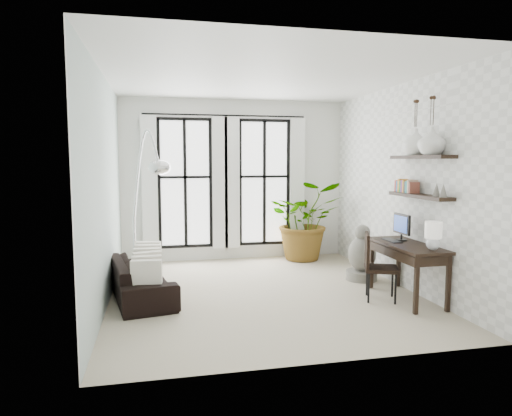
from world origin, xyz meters
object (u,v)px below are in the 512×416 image
object	(u,v)px
plant	(305,220)
buddha	(362,257)
desk_chair	(375,262)
desk	(409,249)
arc_lamp	(146,173)
sofa	(141,279)

from	to	relation	value
plant	buddha	bearing A→B (deg)	-76.16
desk_chair	buddha	size ratio (longest dim) A/B	1.03
desk	arc_lamp	xyz separation A→B (m)	(-3.64, 1.20, 1.07)
plant	desk_chair	xyz separation A→B (m)	(0.13, -2.79, -0.25)
plant	arc_lamp	size ratio (longest dim) A/B	0.65
desk	desk_chair	xyz separation A→B (m)	(-0.45, 0.14, -0.20)
plant	desk_chair	world-z (taller)	plant
sofa	desk	distance (m)	3.89
desk_chair	plant	bearing A→B (deg)	114.87
sofa	arc_lamp	size ratio (longest dim) A/B	0.77
desk_chair	arc_lamp	world-z (taller)	arc_lamp
desk	buddha	world-z (taller)	desk
desk_chair	buddha	bearing A→B (deg)	96.44
arc_lamp	buddha	distance (m)	3.77
sofa	desk_chair	xyz separation A→B (m)	(3.30, -0.82, 0.27)
desk	desk_chair	bearing A→B (deg)	162.94
buddha	desk_chair	bearing A→B (deg)	-105.77
desk	desk_chair	world-z (taller)	desk
sofa	plant	distance (m)	3.76
desk	sofa	bearing A→B (deg)	165.60
desk_chair	buddha	world-z (taller)	desk_chair
desk	buddha	size ratio (longest dim) A/B	1.47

